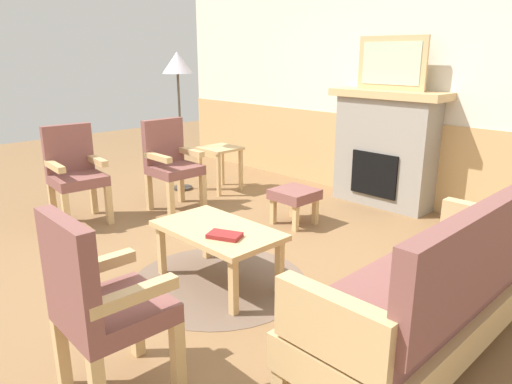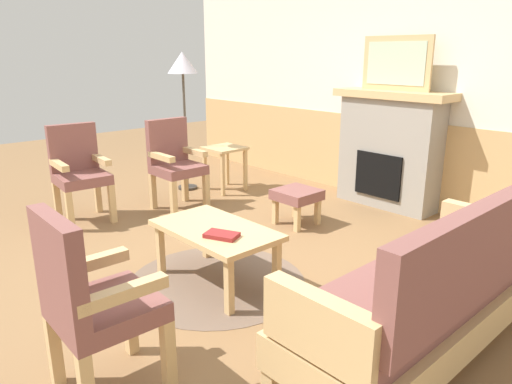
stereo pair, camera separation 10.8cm
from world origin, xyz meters
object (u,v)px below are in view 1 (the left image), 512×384
Objects in this scene: couch at (433,292)px; side_table at (220,156)px; framed_picture at (391,63)px; coffee_table at (218,235)px; fireplace at (385,148)px; floor_lamp_by_chairs at (178,72)px; armchair_near_fireplace at (171,161)px; armchair_by_window_left at (75,170)px; armchair_front_left at (100,300)px; footstool at (295,197)px; book_on_table at (225,235)px.

couch is 3.68m from side_table.
couch reaches higher than side_table.
framed_picture is 0.83× the size of coffee_table.
fireplace is at bearing 126.68° from couch.
coffee_table is 0.57× the size of floor_lamp_by_chairs.
floor_lamp_by_chairs is at bearing 164.82° from couch.
armchair_near_fireplace reaches higher than coffee_table.
armchair_by_window_left is 1.00× the size of armchair_front_left.
footstool is 0.41× the size of armchair_front_left.
couch reaches higher than book_on_table.
fireplace is at bearing 55.80° from armchair_by_window_left.
armchair_front_left is at bearing -21.70° from armchair_by_window_left.
footstool is 1.48m from side_table.
framed_picture is at bearing 126.68° from couch.
couch is at bearing -8.74° from armchair_near_fireplace.
coffee_table is 1.32m from armchair_front_left.
side_table is at bearing 85.39° from armchair_by_window_left.
armchair_front_left is at bearing -122.94° from couch.
armchair_front_left reaches higher than coffee_table.
book_on_table is at bearing -81.91° from fireplace.
footstool is at bearing -102.08° from framed_picture.
floor_lamp_by_chairs is at bearing 150.07° from coffee_table.
armchair_front_left is 3.90m from floor_lamp_by_chairs.
framed_picture is 2.44m from floor_lamp_by_chairs.
framed_picture reaches higher than coffee_table.
framed_picture reaches higher than footstool.
framed_picture is 3.09m from couch.
armchair_near_fireplace is 0.58× the size of floor_lamp_by_chairs.
armchair_by_window_left reaches higher than footstool.
footstool is 1.43m from armchair_near_fireplace.
floor_lamp_by_chairs is (-3.80, 1.03, 1.05)m from couch.
floor_lamp_by_chairs is (-1.83, -0.06, 1.17)m from footstool.
armchair_front_left is at bearing -40.69° from armchair_near_fireplace.
framed_picture is at bearing 77.92° from footstool.
armchair_front_left is at bearing -41.33° from floor_lamp_by_chairs.
couch is 4.50× the size of footstool.
side_table is at bearing 139.52° from coffee_table.
footstool is 0.73× the size of side_table.
floor_lamp_by_chairs reaches higher than book_on_table.
book_on_table is 0.14× the size of floor_lamp_by_chairs.
couch is 2.26m from footstool.
fireplace is 1.97m from side_table.
armchair_by_window_left is at bearing -124.20° from fireplace.
framed_picture is 3.98m from armchair_front_left.
fireplace is at bearing 94.38° from coffee_table.
fireplace is 2.36× the size of side_table.
side_table is at bearing 131.25° from armchair_front_left.
side_table is at bearing 40.03° from floor_lamp_by_chairs.
armchair_by_window_left is at bearing -81.02° from floor_lamp_by_chairs.
floor_lamp_by_chairs reaches higher than side_table.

